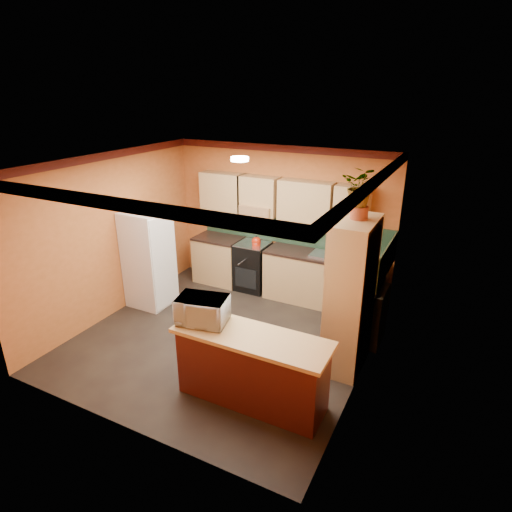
% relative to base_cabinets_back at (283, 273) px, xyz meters
% --- Properties ---
extents(room_shell, '(4.24, 4.24, 2.72)m').
position_rel_base_cabinets_back_xyz_m(room_shell, '(-0.19, -1.52, 1.65)').
color(room_shell, black).
rests_on(room_shell, ground).
extents(base_cabinets_back, '(3.65, 0.60, 0.88)m').
position_rel_base_cabinets_back_xyz_m(base_cabinets_back, '(0.00, 0.00, 0.00)').
color(base_cabinets_back, tan).
rests_on(base_cabinets_back, ground).
extents(countertop_back, '(3.65, 0.62, 0.04)m').
position_rel_base_cabinets_back_xyz_m(countertop_back, '(0.00, -0.00, 0.46)').
color(countertop_back, black).
rests_on(countertop_back, base_cabinets_back).
extents(stove, '(0.58, 0.58, 0.91)m').
position_rel_base_cabinets_back_xyz_m(stove, '(-0.62, -0.00, 0.02)').
color(stove, black).
rests_on(stove, ground).
extents(kettle, '(0.18, 0.18, 0.18)m').
position_rel_base_cabinets_back_xyz_m(kettle, '(-0.52, -0.05, 0.56)').
color(kettle, '#AD200B').
rests_on(kettle, stove).
extents(sink, '(0.48, 0.40, 0.03)m').
position_rel_base_cabinets_back_xyz_m(sink, '(0.78, 0.00, 0.50)').
color(sink, silver).
rests_on(sink, countertop_back).
extents(base_cabinets_right, '(0.60, 0.80, 0.88)m').
position_rel_base_cabinets_back_xyz_m(base_cabinets_right, '(1.59, -0.84, 0.00)').
color(base_cabinets_right, tan).
rests_on(base_cabinets_right, ground).
extents(countertop_right, '(0.62, 0.80, 0.04)m').
position_rel_base_cabinets_back_xyz_m(countertop_right, '(1.59, -0.84, 0.46)').
color(countertop_right, black).
rests_on(countertop_right, base_cabinets_right).
extents(fridge, '(0.68, 0.66, 1.70)m').
position_rel_base_cabinets_back_xyz_m(fridge, '(-1.96, -1.35, 0.41)').
color(fridge, white).
rests_on(fridge, ground).
extents(pantry, '(0.48, 0.90, 2.10)m').
position_rel_base_cabinets_back_xyz_m(pantry, '(1.64, -1.57, 0.61)').
color(pantry, tan).
rests_on(pantry, ground).
extents(fern_pot, '(0.22, 0.22, 0.16)m').
position_rel_base_cabinets_back_xyz_m(fern_pot, '(1.64, -1.52, 1.74)').
color(fern_pot, brown).
rests_on(fern_pot, pantry).
extents(fern, '(0.48, 0.43, 0.49)m').
position_rel_base_cabinets_back_xyz_m(fern, '(1.64, -1.52, 2.07)').
color(fern, tan).
rests_on(fern, fern_pot).
extents(breakfast_bar, '(1.80, 0.55, 0.88)m').
position_rel_base_cabinets_back_xyz_m(breakfast_bar, '(0.82, -2.84, 0.00)').
color(breakfast_bar, '#4B1411').
rests_on(breakfast_bar, ground).
extents(bar_top, '(1.90, 0.65, 0.05)m').
position_rel_base_cabinets_back_xyz_m(bar_top, '(0.82, -2.84, 0.47)').
color(bar_top, tan).
rests_on(bar_top, breakfast_bar).
extents(microwave, '(0.68, 0.53, 0.33)m').
position_rel_base_cabinets_back_xyz_m(microwave, '(0.15, -2.84, 0.66)').
color(microwave, white).
rests_on(microwave, bar_top).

